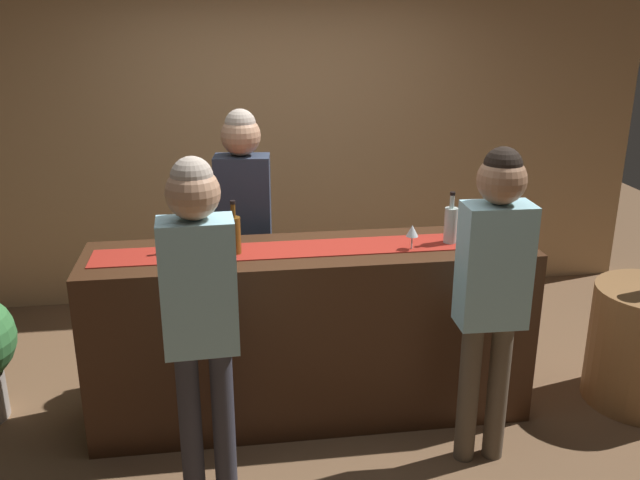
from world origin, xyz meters
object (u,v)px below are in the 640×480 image
object	(u,v)px
wine_glass_mid_counter	(412,232)
bartender	(244,214)
wine_bottle_amber	(234,234)
customer_sipping	(493,276)
wine_bottle_green	(187,232)
wine_glass_near_customer	(500,229)
wine_bottle_clear	(451,224)
customer_browsing	(199,297)

from	to	relation	value
wine_glass_mid_counter	bartender	xyz separation A→B (m)	(-0.90, 0.67, -0.06)
wine_bottle_amber	customer_sipping	bearing A→B (deg)	-23.37
wine_bottle_green	wine_bottle_amber	world-z (taller)	same
wine_bottle_amber	wine_glass_near_customer	distance (m)	1.48
wine_glass_mid_counter	wine_bottle_amber	bearing A→B (deg)	175.85
bartender	customer_sipping	bearing A→B (deg)	142.43
wine_glass_mid_counter	wine_glass_near_customer	bearing A→B (deg)	-2.60
wine_bottle_clear	wine_glass_near_customer	xyz separation A→B (m)	(0.26, -0.10, -0.01)
customer_sipping	wine_bottle_amber	bearing A→B (deg)	158.27
wine_glass_near_customer	customer_browsing	xyz separation A→B (m)	(-1.65, -0.54, -0.08)
wine_bottle_green	customer_sipping	world-z (taller)	customer_sipping
wine_bottle_clear	customer_browsing	world-z (taller)	customer_browsing
wine_bottle_green	wine_glass_near_customer	bearing A→B (deg)	-5.56
wine_bottle_amber	wine_glass_near_customer	xyz separation A→B (m)	(1.48, -0.09, -0.01)
wine_bottle_green	customer_browsing	bearing A→B (deg)	-84.03
bartender	customer_browsing	xyz separation A→B (m)	(-0.25, -1.23, -0.02)
wine_bottle_clear	wine_bottle_amber	bearing A→B (deg)	-179.88
wine_bottle_amber	customer_sipping	xyz separation A→B (m)	(1.26, -0.55, -0.10)
wine_bottle_green	wine_glass_mid_counter	world-z (taller)	wine_bottle_green
wine_bottle_clear	wine_glass_near_customer	size ratio (longest dim) A/B	2.10
customer_sipping	customer_browsing	distance (m)	1.44
wine_glass_near_customer	wine_glass_mid_counter	bearing A→B (deg)	177.40
wine_bottle_green	bartender	world-z (taller)	bartender
wine_glass_mid_counter	customer_browsing	size ratio (longest dim) A/B	0.08
wine_glass_near_customer	bartender	bearing A→B (deg)	153.62
customer_sipping	wine_glass_near_customer	bearing A→B (deg)	66.51
wine_glass_near_customer	customer_sipping	bearing A→B (deg)	-115.13
bartender	customer_sipping	world-z (taller)	bartender
wine_glass_mid_counter	customer_browsing	bearing A→B (deg)	-154.12
wine_glass_near_customer	customer_sipping	distance (m)	0.51
customer_sipping	customer_browsing	world-z (taller)	customer_browsing
bartender	wine_bottle_clear	bearing A→B (deg)	158.80
wine_bottle_clear	wine_glass_mid_counter	xyz separation A→B (m)	(-0.24, -0.07, -0.01)
wine_glass_near_customer	customer_browsing	world-z (taller)	customer_browsing
wine_bottle_clear	wine_glass_mid_counter	size ratio (longest dim) A/B	2.10
wine_glass_mid_counter	bartender	world-z (taller)	bartender
wine_glass_near_customer	wine_glass_mid_counter	size ratio (longest dim) A/B	1.00
customer_browsing	wine_bottle_green	bearing A→B (deg)	93.38
wine_bottle_clear	customer_sipping	size ratio (longest dim) A/B	0.18
wine_bottle_green	customer_sipping	distance (m)	1.64
wine_bottle_amber	bartender	world-z (taller)	bartender
wine_bottle_green	wine_glass_mid_counter	xyz separation A→B (m)	(1.23, -0.15, -0.01)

